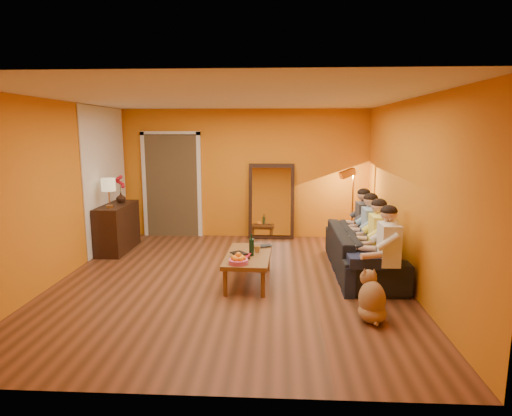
# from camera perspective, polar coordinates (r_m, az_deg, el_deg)

# --- Properties ---
(room_shell) EXTENTS (5.00, 5.50, 2.60)m
(room_shell) POSITION_cam_1_polar(r_m,az_deg,el_deg) (6.39, -3.20, 2.47)
(room_shell) COLOR brown
(room_shell) RESTS_ON ground
(white_accent) EXTENTS (0.02, 1.90, 2.58)m
(white_accent) POSITION_cam_1_polar(r_m,az_deg,el_deg) (8.35, -19.40, 3.72)
(white_accent) COLOR white
(white_accent) RESTS_ON wall_left
(doorway_recess) EXTENTS (1.06, 0.30, 2.10)m
(doorway_recess) POSITION_cam_1_polar(r_m,az_deg,el_deg) (9.09, -10.96, 3.01)
(doorway_recess) COLOR #3F2D19
(doorway_recess) RESTS_ON floor
(door_jamb_left) EXTENTS (0.08, 0.06, 2.20)m
(door_jamb_left) POSITION_cam_1_polar(r_m,az_deg,el_deg) (9.13, -14.62, 2.90)
(door_jamb_left) COLOR white
(door_jamb_left) RESTS_ON wall_back
(door_jamb_right) EXTENTS (0.08, 0.06, 2.20)m
(door_jamb_right) POSITION_cam_1_polar(r_m,az_deg,el_deg) (8.85, -7.56, 2.92)
(door_jamb_right) COLOR white
(door_jamb_right) RESTS_ON wall_back
(door_header) EXTENTS (1.22, 0.06, 0.08)m
(door_header) POSITION_cam_1_polar(r_m,az_deg,el_deg) (8.90, -11.38, 9.76)
(door_header) COLOR white
(door_header) RESTS_ON wall_back
(mirror_frame) EXTENTS (0.92, 0.27, 1.51)m
(mirror_frame) POSITION_cam_1_polar(r_m,az_deg,el_deg) (8.67, 2.06, 0.91)
(mirror_frame) COLOR black
(mirror_frame) RESTS_ON floor
(mirror_glass) EXTENTS (0.78, 0.21, 1.35)m
(mirror_glass) POSITION_cam_1_polar(r_m,az_deg,el_deg) (8.63, 2.05, 0.87)
(mirror_glass) COLOR white
(mirror_glass) RESTS_ON mirror_frame
(sideboard) EXTENTS (0.44, 1.18, 0.85)m
(sideboard) POSITION_cam_1_polar(r_m,az_deg,el_deg) (8.21, -17.98, -2.49)
(sideboard) COLOR black
(sideboard) RESTS_ON floor
(table_lamp) EXTENTS (0.24, 0.24, 0.51)m
(table_lamp) POSITION_cam_1_polar(r_m,az_deg,el_deg) (7.82, -19.03, 1.90)
(table_lamp) COLOR beige
(table_lamp) RESTS_ON sideboard
(sofa) EXTENTS (2.27, 0.89, 0.66)m
(sofa) POSITION_cam_1_polar(r_m,az_deg,el_deg) (6.85, 14.01, -5.57)
(sofa) COLOR black
(sofa) RESTS_ON floor
(coffee_table) EXTENTS (0.66, 1.24, 0.42)m
(coffee_table) POSITION_cam_1_polar(r_m,az_deg,el_deg) (6.22, -1.03, -8.05)
(coffee_table) COLOR brown
(coffee_table) RESTS_ON floor
(floor_lamp) EXTENTS (0.34, 0.29, 1.44)m
(floor_lamp) POSITION_cam_1_polar(r_m,az_deg,el_deg) (8.32, 12.73, 0.00)
(floor_lamp) COLOR #BD7E37
(floor_lamp) RESTS_ON floor
(dog) EXTENTS (0.45, 0.57, 0.59)m
(dog) POSITION_cam_1_polar(r_m,az_deg,el_deg) (5.19, 15.23, -11.19)
(dog) COLOR #976B44
(dog) RESTS_ON floor
(person_far_left) EXTENTS (0.70, 0.44, 1.22)m
(person_far_left) POSITION_cam_1_polar(r_m,az_deg,el_deg) (5.86, 17.22, -5.56)
(person_far_left) COLOR beige
(person_far_left) RESTS_ON sofa
(person_mid_left) EXTENTS (0.70, 0.44, 1.22)m
(person_mid_left) POSITION_cam_1_polar(r_m,az_deg,el_deg) (6.38, 16.03, -4.24)
(person_mid_left) COLOR #FFF654
(person_mid_left) RESTS_ON sofa
(person_mid_right) EXTENTS (0.70, 0.44, 1.22)m
(person_mid_right) POSITION_cam_1_polar(r_m,az_deg,el_deg) (6.90, 15.02, -3.11)
(person_mid_right) COLOR #83A8CB
(person_mid_right) RESTS_ON sofa
(person_far_right) EXTENTS (0.70, 0.44, 1.22)m
(person_far_right) POSITION_cam_1_polar(r_m,az_deg,el_deg) (7.43, 14.15, -2.14)
(person_far_right) COLOR #37383D
(person_far_right) RESTS_ON sofa
(fruit_bowl) EXTENTS (0.26, 0.26, 0.16)m
(fruit_bowl) POSITION_cam_1_polar(r_m,az_deg,el_deg) (5.71, -2.37, -6.67)
(fruit_bowl) COLOR #D64B7B
(fruit_bowl) RESTS_ON coffee_table
(wine_bottle) EXTENTS (0.07, 0.07, 0.31)m
(wine_bottle) POSITION_cam_1_polar(r_m,az_deg,el_deg) (6.06, -0.60, -4.93)
(wine_bottle) COLOR black
(wine_bottle) RESTS_ON coffee_table
(tumbler) EXTENTS (0.12, 0.12, 0.10)m
(tumbler) POSITION_cam_1_polar(r_m,az_deg,el_deg) (6.25, 0.14, -5.48)
(tumbler) COLOR #B27F3F
(tumbler) RESTS_ON coffee_table
(laptop) EXTENTS (0.40, 0.32, 0.03)m
(laptop) POSITION_cam_1_polar(r_m,az_deg,el_deg) (6.48, 0.78, -5.23)
(laptop) COLOR black
(laptop) RESTS_ON coffee_table
(book_lower) EXTENTS (0.26, 0.31, 0.02)m
(book_lower) POSITION_cam_1_polar(r_m,az_deg,el_deg) (5.97, -2.90, -6.59)
(book_lower) COLOR black
(book_lower) RESTS_ON coffee_table
(book_mid) EXTENTS (0.24, 0.30, 0.02)m
(book_mid) POSITION_cam_1_polar(r_m,az_deg,el_deg) (5.98, -2.80, -6.35)
(book_mid) COLOR red
(book_mid) RESTS_ON book_lower
(book_upper) EXTENTS (0.27, 0.28, 0.02)m
(book_upper) POSITION_cam_1_polar(r_m,az_deg,el_deg) (5.95, -2.92, -6.21)
(book_upper) COLOR black
(book_upper) RESTS_ON book_mid
(vase) EXTENTS (0.18, 0.18, 0.18)m
(vase) POSITION_cam_1_polar(r_m,az_deg,el_deg) (8.35, -17.57, 1.35)
(vase) COLOR black
(vase) RESTS_ON sideboard
(flowers) EXTENTS (0.17, 0.17, 0.51)m
(flowers) POSITION_cam_1_polar(r_m,az_deg,el_deg) (8.31, -17.67, 3.27)
(flowers) COLOR red
(flowers) RESTS_ON vase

